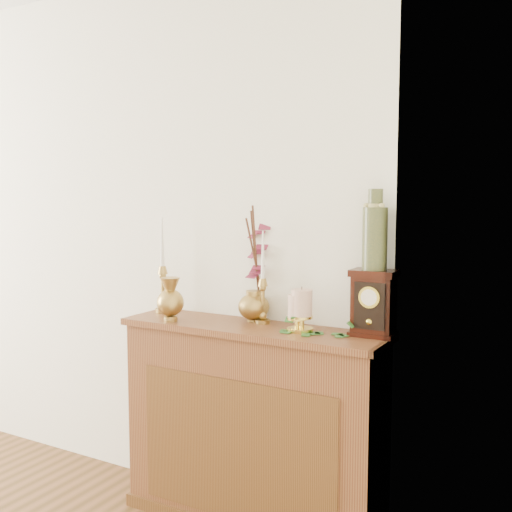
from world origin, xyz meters
The scene contains 10 objects.
console_shelf centered at (1.40, 2.10, 0.44)m, with size 1.24×0.34×0.93m.
candlestick_left centered at (0.86, 2.15, 1.09)m, with size 0.08×0.08×0.47m.
candlestick_center centered at (1.42, 2.17, 1.07)m, with size 0.07×0.07×0.42m.
bud_vase centered at (1.02, 2.00, 1.03)m, with size 0.13×0.13×0.20m.
ginger_jar centered at (1.36, 2.22, 1.17)m, with size 0.22×0.23×0.54m.
pillar_candle_left centered at (1.65, 2.09, 1.03)m, with size 0.10×0.10×0.19m.
pillar_candle_right centered at (1.63, 2.09, 1.02)m, with size 0.09×0.09×0.17m.
ivy_garland centered at (1.73, 2.10, 0.94)m, with size 0.38×0.18×0.07m.
mantel_clock centered at (1.94, 2.17, 1.07)m, with size 0.19×0.13×0.28m.
ceramic_vase centered at (1.94, 2.18, 1.35)m, with size 0.10×0.10×0.33m.
Camera 1 is at (2.71, -0.18, 1.50)m, focal length 42.00 mm.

